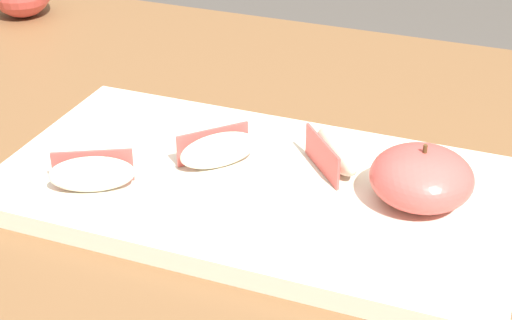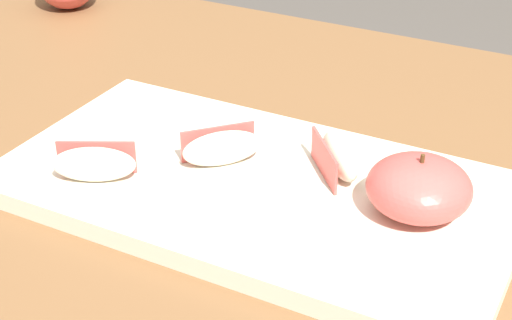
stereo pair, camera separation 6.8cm
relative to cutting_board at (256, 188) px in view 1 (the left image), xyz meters
name	(u,v)px [view 1 (the left image)]	position (x,y,z in m)	size (l,w,h in m)	color
dining_table	(215,256)	(-0.06, 0.03, -0.12)	(1.30, 0.81, 0.74)	brown
cutting_board	(256,188)	(0.00, 0.00, 0.00)	(0.46, 0.24, 0.02)	beige
apple_half_skin_up	(422,177)	(0.14, 0.02, 0.03)	(0.09, 0.09, 0.05)	#D14C47
apple_wedge_near_knife	(218,150)	(-0.04, 0.01, 0.03)	(0.07, 0.07, 0.03)	#F4EACC
apple_wedge_middle	(336,151)	(0.06, 0.05, 0.03)	(0.07, 0.07, 0.03)	#F4EACC
apple_wedge_left	(92,173)	(-0.13, -0.07, 0.03)	(0.08, 0.06, 0.03)	#F4EACC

